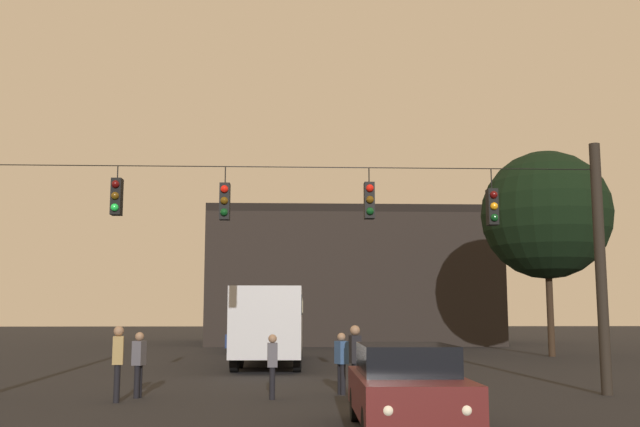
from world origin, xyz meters
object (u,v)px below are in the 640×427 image
car_near_right (407,386)px  pedestrian_crossing_right (139,361)px  city_bus (272,318)px  tree_left_silhouette (546,215)px  car_far_left (247,337)px  pedestrian_crossing_left (355,358)px  pedestrian_crossing_center (272,363)px  pedestrian_near_bus (341,360)px  pedestrian_trailing (118,359)px

car_near_right → pedestrian_crossing_right: 7.99m
city_bus → tree_left_silhouette: (13.33, 4.61, 4.99)m
car_far_left → city_bus: bearing=-80.3°
tree_left_silhouette → pedestrian_crossing_left: bearing=-122.4°
city_bus → pedestrian_crossing_right: bearing=-104.0°
car_far_left → pedestrian_crossing_left: (3.84, -21.54, 0.22)m
pedestrian_crossing_center → pedestrian_crossing_right: (-3.31, 0.42, 0.03)m
city_bus → car_near_right: (2.83, -17.38, -1.07)m
car_far_left → pedestrian_crossing_right: pedestrian_crossing_right is taller
car_near_right → pedestrian_near_bus: size_ratio=2.79×
pedestrian_crossing_left → pedestrian_crossing_right: size_ratio=1.11×
pedestrian_trailing → tree_left_silhouette: tree_left_silhouette is taller
car_near_right → pedestrian_crossing_right: pedestrian_crossing_right is taller
pedestrian_near_bus → pedestrian_crossing_center: bearing=-151.7°
pedestrian_crossing_right → pedestrian_crossing_center: bearing=-7.2°
car_near_right → pedestrian_crossing_left: 4.69m
pedestrian_near_bus → tree_left_silhouette: bearing=54.9°
pedestrian_crossing_right → pedestrian_near_bus: size_ratio=1.02×
car_far_left → pedestrian_trailing: (-1.77, -21.62, 0.21)m
car_near_right → pedestrian_crossing_right: bearing=136.5°
pedestrian_crossing_right → tree_left_silhouette: (16.30, 16.50, 5.96)m
pedestrian_crossing_center → pedestrian_trailing: (-3.62, -0.50, 0.14)m
city_bus → pedestrian_near_bus: bearing=-79.5°
car_far_left → pedestrian_crossing_center: 21.20m
pedestrian_trailing → car_far_left: bearing=85.3°
city_bus → tree_left_silhouette: 14.97m
pedestrian_trailing → car_near_right: bearing=-36.9°
car_near_right → pedestrian_crossing_center: 5.65m
pedestrian_crossing_right → pedestrian_trailing: pedestrian_trailing is taller
pedestrian_crossing_left → tree_left_silhouette: size_ratio=0.18×
car_near_right → car_far_left: same height
pedestrian_crossing_left → tree_left_silhouette: tree_left_silhouette is taller
pedestrian_crossing_right → pedestrian_trailing: (-0.31, -0.92, 0.11)m
pedestrian_trailing → pedestrian_near_bus: bearing=15.0°
pedestrian_crossing_left → pedestrian_trailing: pedestrian_crossing_left is taller
pedestrian_crossing_left → car_near_right: bearing=-83.9°
pedestrian_crossing_left → pedestrian_trailing: (-5.61, -0.08, -0.01)m
pedestrian_crossing_center → pedestrian_near_bus: 1.99m
car_near_right → car_far_left: bearing=99.4°
pedestrian_crossing_left → city_bus: bearing=100.4°
city_bus → car_far_left: 9.01m
city_bus → car_far_left: city_bus is taller
tree_left_silhouette → car_near_right: bearing=-115.5°
pedestrian_crossing_right → car_near_right: bearing=-43.5°
city_bus → pedestrian_crossing_center: 12.35m
pedestrian_crossing_left → pedestrian_crossing_center: (-1.99, 0.42, -0.15)m
car_far_left → pedestrian_crossing_center: size_ratio=2.83×
pedestrian_crossing_center → pedestrian_trailing: pedestrian_trailing is taller
city_bus → pedestrian_crossing_left: bearing=-79.6°
pedestrian_crossing_center → pedestrian_trailing: bearing=-172.2°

